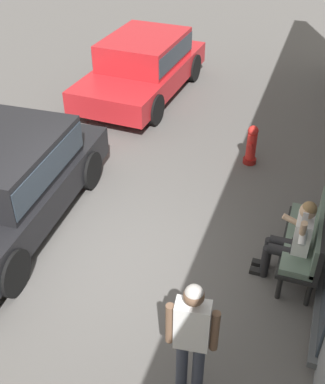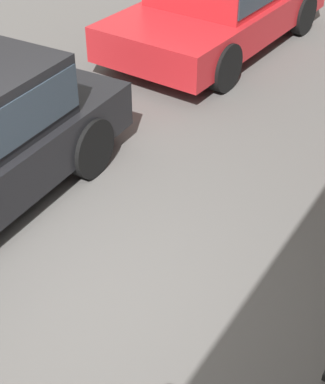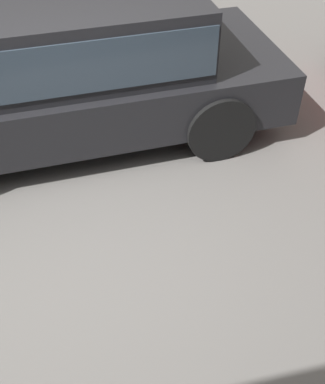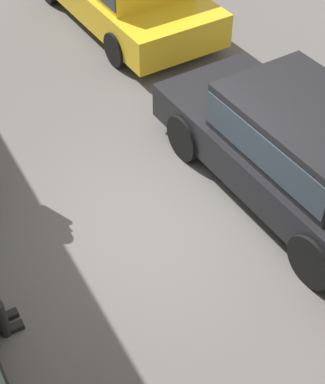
{
  "view_description": "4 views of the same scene",
  "coord_description": "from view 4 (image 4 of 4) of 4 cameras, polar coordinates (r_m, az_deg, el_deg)",
  "views": [
    {
      "loc": [
        4.74,
        2.6,
        5.1
      ],
      "look_at": [
        -0.4,
        0.81,
        1.13
      ],
      "focal_mm": 45.0,
      "sensor_mm": 36.0,
      "label": 1
    },
    {
      "loc": [
        2.58,
        2.6,
        3.77
      ],
      "look_at": [
        -0.38,
        0.73,
        1.19
      ],
      "focal_mm": 55.0,
      "sensor_mm": 36.0,
      "label": 2
    },
    {
      "loc": [
        -0.24,
        2.6,
        3.02
      ],
      "look_at": [
        -0.7,
        0.56,
        1.09
      ],
      "focal_mm": 45.0,
      "sensor_mm": 36.0,
      "label": 3
    },
    {
      "loc": [
        -4.52,
        2.6,
        5.58
      ],
      "look_at": [
        -0.34,
        0.25,
        0.95
      ],
      "focal_mm": 55.0,
      "sensor_mm": 36.0,
      "label": 4
    }
  ],
  "objects": [
    {
      "name": "ground_plane",
      "position": [
        7.64,
        0.4,
        -2.88
      ],
      "size": [
        60.0,
        60.0,
        0.0
      ],
      "primitive_type": "plane",
      "color": "#565451"
    },
    {
      "name": "parked_car_mid",
      "position": [
        7.7,
        13.18,
        4.26
      ],
      "size": [
        4.35,
        1.96,
        1.44
      ],
      "color": "black",
      "rests_on": "ground_plane"
    }
  ]
}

